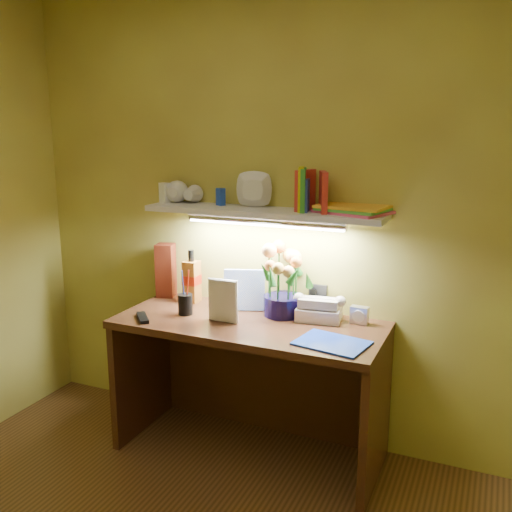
{
  "coord_description": "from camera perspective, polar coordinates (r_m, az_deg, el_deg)",
  "views": [
    {
      "loc": [
        1.16,
        -1.36,
        1.74
      ],
      "look_at": [
        -0.03,
        1.35,
        1.07
      ],
      "focal_mm": 40.0,
      "sensor_mm": 36.0,
      "label": 1
    }
  ],
  "objects": [
    {
      "name": "desk",
      "position": [
        3.12,
        -0.69,
        -13.08
      ],
      "size": [
        1.4,
        0.6,
        0.75
      ],
      "primitive_type": "cube",
      "color": "#36160E",
      "rests_on": "ground"
    },
    {
      "name": "flower_bouquet",
      "position": [
        3.03,
        2.8,
        -2.54
      ],
      "size": [
        0.31,
        0.31,
        0.37
      ],
      "primitive_type": null,
      "rotation": [
        0.0,
        0.0,
        -0.38
      ],
      "color": "#0D0833",
      "rests_on": "desk"
    },
    {
      "name": "telephone",
      "position": [
        3.0,
        6.35,
        -5.1
      ],
      "size": [
        0.25,
        0.2,
        0.14
      ],
      "primitive_type": null,
      "rotation": [
        0.0,
        0.0,
        0.14
      ],
      "color": "beige",
      "rests_on": "desk"
    },
    {
      "name": "desk_clock",
      "position": [
        2.98,
        10.3,
        -5.84
      ],
      "size": [
        0.09,
        0.05,
        0.09
      ],
      "primitive_type": "cube",
      "rotation": [
        0.0,
        0.0,
        -0.05
      ],
      "color": "#B8B8BD",
      "rests_on": "desk"
    },
    {
      "name": "whisky_bottle",
      "position": [
        3.29,
        -6.46,
        -2.0
      ],
      "size": [
        0.08,
        0.08,
        0.3
      ],
      "primitive_type": null,
      "rotation": [
        0.0,
        0.0,
        -0.01
      ],
      "color": "#A76221",
      "rests_on": "desk"
    },
    {
      "name": "whisky_box",
      "position": [
        3.41,
        -9.01,
        -1.42
      ],
      "size": [
        0.12,
        0.12,
        0.32
      ],
      "primitive_type": "cube",
      "rotation": [
        0.0,
        0.0,
        0.26
      ],
      "color": "#52190B",
      "rests_on": "desk"
    },
    {
      "name": "pen_cup",
      "position": [
        3.08,
        -7.1,
        -4.13
      ],
      "size": [
        0.1,
        0.1,
        0.19
      ],
      "primitive_type": "cylinder",
      "rotation": [
        0.0,
        0.0,
        -0.43
      ],
      "color": "black",
      "rests_on": "desk"
    },
    {
      "name": "art_card",
      "position": [
        3.14,
        -1.16,
        -3.39
      ],
      "size": [
        0.23,
        0.12,
        0.22
      ],
      "primitive_type": null,
      "rotation": [
        0.0,
        0.0,
        0.35
      ],
      "color": "silver",
      "rests_on": "desk"
    },
    {
      "name": "tv_remote",
      "position": [
        3.06,
        -11.27,
        -6.07
      ],
      "size": [
        0.14,
        0.15,
        0.02
      ],
      "primitive_type": "cube",
      "rotation": [
        0.0,
        0.0,
        0.74
      ],
      "color": "black",
      "rests_on": "desk"
    },
    {
      "name": "blue_folder",
      "position": [
        2.7,
        7.61,
        -8.62
      ],
      "size": [
        0.36,
        0.29,
        0.01
      ],
      "primitive_type": "cube",
      "rotation": [
        0.0,
        0.0,
        -0.18
      ],
      "color": "blue",
      "rests_on": "desk"
    },
    {
      "name": "desk_book_a",
      "position": [
        2.98,
        -4.76,
        -4.29
      ],
      "size": [
        0.17,
        0.03,
        0.23
      ],
      "primitive_type": "imported",
      "rotation": [
        0.0,
        0.0,
        -0.08
      ],
      "color": "beige",
      "rests_on": "desk"
    },
    {
      "name": "desk_book_b",
      "position": [
        2.99,
        -4.78,
        -4.25
      ],
      "size": [
        0.16,
        0.03,
        0.22
      ],
      "primitive_type": "imported",
      "rotation": [
        0.0,
        0.0,
        0.05
      ],
      "color": "white",
      "rests_on": "desk"
    },
    {
      "name": "wall_shelf",
      "position": [
        2.99,
        1.49,
        5.13
      ],
      "size": [
        1.32,
        0.36,
        0.25
      ],
      "color": "white",
      "rests_on": "ground"
    }
  ]
}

